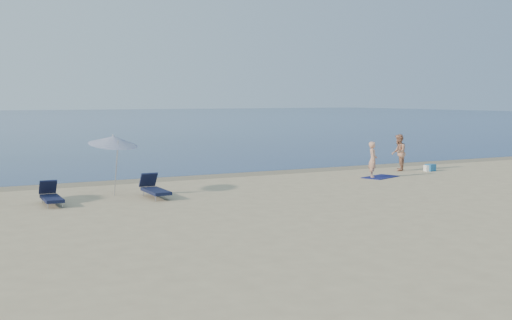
# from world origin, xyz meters

# --- Properties ---
(sea) EXTENTS (240.00, 160.00, 0.01)m
(sea) POSITION_xyz_m (0.00, 100.00, 0.00)
(sea) COLOR #0D2350
(sea) RESTS_ON ground
(wet_sand_strip) EXTENTS (240.00, 1.60, 0.00)m
(wet_sand_strip) POSITION_xyz_m (0.00, 19.40, 0.00)
(wet_sand_strip) COLOR #847254
(wet_sand_strip) RESTS_ON ground
(person_left) EXTENTS (0.65, 0.69, 1.58)m
(person_left) POSITION_xyz_m (3.53, 15.66, 0.79)
(person_left) COLOR tan
(person_left) RESTS_ON ground
(person_right) EXTENTS (1.07, 1.08, 1.75)m
(person_right) POSITION_xyz_m (6.30, 17.26, 0.88)
(person_right) COLOR tan
(person_right) RESTS_ON ground
(beach_towel) EXTENTS (1.96, 1.52, 0.03)m
(beach_towel) POSITION_xyz_m (3.94, 15.62, 0.01)
(beach_towel) COLOR #0F124C
(beach_towel) RESTS_ON ground
(white_bag) EXTENTS (0.39, 0.35, 0.29)m
(white_bag) POSITION_xyz_m (7.43, 16.45, 0.14)
(white_bag) COLOR white
(white_bag) RESTS_ON ground
(blue_cooler) EXTENTS (0.53, 0.44, 0.33)m
(blue_cooler) POSITION_xyz_m (7.58, 16.45, 0.17)
(blue_cooler) COLOR #1E65A3
(blue_cooler) RESTS_ON ground
(umbrella_near) EXTENTS (2.21, 2.23, 2.31)m
(umbrella_near) POSITION_xyz_m (-7.83, 15.89, 1.97)
(umbrella_near) COLOR silver
(umbrella_near) RESTS_ON ground
(lounger_left) EXTENTS (0.58, 1.72, 0.75)m
(lounger_left) POSITION_xyz_m (-10.21, 14.79, 0.27)
(lounger_left) COLOR #121733
(lounger_left) RESTS_ON ground
(lounger_right) EXTENTS (0.62, 1.85, 0.81)m
(lounger_right) POSITION_xyz_m (-6.72, 14.72, 0.30)
(lounger_right) COLOR #131935
(lounger_right) RESTS_ON ground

